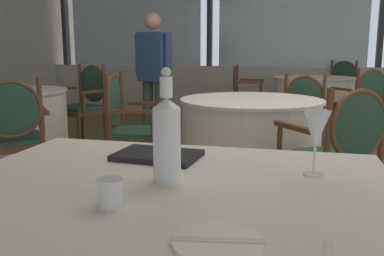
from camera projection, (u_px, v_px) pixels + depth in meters
ground_plane at (280, 209)px, 3.06m from camera, size 15.57×15.57×0.00m
window_wall_far at (291, 48)px, 7.14m from camera, size 9.05×0.14×2.94m
side_plate at (218, 243)px, 0.84m from camera, size 0.18×0.18×0.01m
butter_knife at (218, 240)px, 0.84m from camera, size 0.19×0.05×0.00m
water_bottle at (167, 137)px, 1.22m from camera, size 0.08×0.08×0.34m
wine_glass at (316, 130)px, 1.28m from camera, size 0.09×0.09×0.20m
water_tumbler at (110, 193)px, 1.04m from camera, size 0.06×0.06×0.07m
menu_book at (158, 155)px, 1.51m from camera, size 0.31×0.23×0.02m
background_table_0 at (250, 146)px, 3.38m from camera, size 1.13×1.13×0.76m
dining_chair_0_0 at (129, 122)px, 3.46m from camera, size 0.52×0.58×0.96m
dining_chair_0_1 at (339, 150)px, 2.45m from camera, size 0.66×0.65×0.94m
dining_chair_0_2 at (299, 113)px, 4.13m from camera, size 0.64×0.60×0.90m
background_table_1 at (313, 103)px, 6.02m from camera, size 1.14×1.14×0.76m
dining_chair_1_0 at (340, 86)px, 6.74m from camera, size 0.64×0.62×0.97m
dining_chair_1_1 at (244, 91)px, 6.17m from camera, size 0.49×0.56×0.91m
dining_chair_1_2 at (363, 100)px, 5.07m from camera, size 0.65×0.64×0.93m
background_table_2 at (6, 129)px, 4.09m from camera, size 1.19×1.19×0.76m
dining_chair_2_0 at (12, 130)px, 3.16m from camera, size 0.66×0.65×0.94m
dining_chair_2_1 at (85, 99)px, 4.89m from camera, size 0.63×0.59×0.97m
diner_person_0 at (153, 71)px, 5.05m from camera, size 0.50×0.31×1.57m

